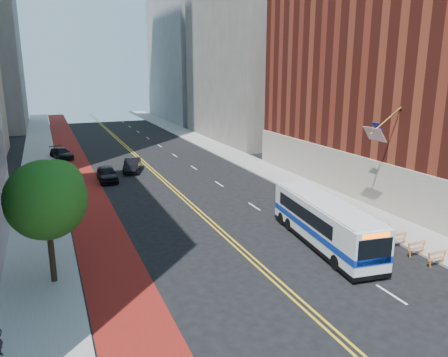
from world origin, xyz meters
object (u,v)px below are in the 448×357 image
object	(u,v)px
car_b	(132,165)
transit_bus	(324,222)
street_tree	(47,197)
car_a	(107,174)
car_c	(61,153)

from	to	relation	value
car_b	transit_bus	bearing A→B (deg)	-56.94
street_tree	transit_bus	bearing A→B (deg)	-3.73
street_tree	car_b	size ratio (longest dim) A/B	1.45
transit_bus	car_b	distance (m)	27.00
car_a	car_c	xyz separation A→B (m)	(-3.83, 13.94, -0.08)
car_b	car_c	world-z (taller)	car_b
car_a	street_tree	bearing A→B (deg)	-104.11
street_tree	car_c	world-z (taller)	street_tree
transit_bus	street_tree	bearing A→B (deg)	-177.05
street_tree	car_a	world-z (taller)	street_tree
transit_bus	car_c	xyz separation A→B (m)	(-14.68, 36.51, -0.88)
car_b	car_c	size ratio (longest dim) A/B	0.95
street_tree	car_b	bearing A→B (deg)	70.06
street_tree	car_c	size ratio (longest dim) A/B	1.37
transit_bus	car_a	size ratio (longest dim) A/B	2.44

